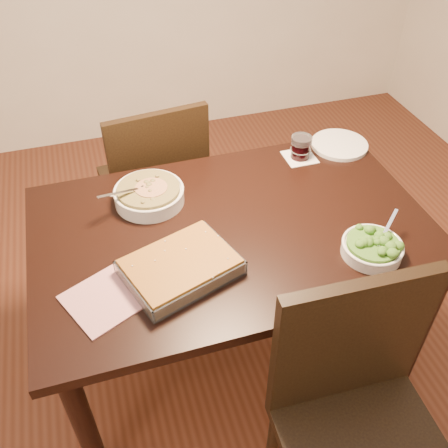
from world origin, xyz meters
name	(u,v)px	position (x,y,z in m)	size (l,w,h in m)	color
ground	(231,350)	(0.00, 0.00, 0.00)	(4.00, 4.00, 0.00)	#4D2416
table	(233,246)	(0.00, 0.00, 0.65)	(1.40, 0.90, 0.75)	black
magazine_a	(116,293)	(-0.44, -0.18, 0.75)	(0.29, 0.21, 0.01)	#B13249
coaster	(300,157)	(0.40, 0.33, 0.75)	(0.13, 0.13, 0.00)	white
stew_bowl	(149,194)	(-0.25, 0.23, 0.79)	(0.28, 0.26, 0.10)	white
broccoli_bowl	(372,247)	(0.40, -0.26, 0.78)	(0.20, 0.20, 0.08)	white
baking_dish	(181,267)	(-0.23, -0.16, 0.78)	(0.40, 0.35, 0.06)	silver
wine_tumbler	(301,147)	(0.40, 0.33, 0.80)	(0.09, 0.09, 0.10)	black
dinner_plate	(339,145)	(0.60, 0.36, 0.76)	(0.24, 0.24, 0.02)	silver
chair_near	(359,415)	(0.17, -0.68, 0.55)	(0.48, 0.48, 0.99)	black
chair_far	(156,181)	(-0.17, 0.65, 0.53)	(0.49, 0.49, 0.94)	black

